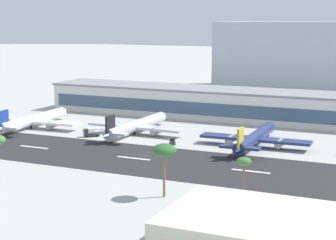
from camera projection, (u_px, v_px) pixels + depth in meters
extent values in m
plane|color=#A8A8A3|center=(143.00, 155.00, 194.33)|extent=(1400.00, 1400.00, 0.00)
cube|color=#262628|center=(136.00, 159.00, 189.96)|extent=(800.00, 38.18, 0.08)
cube|color=white|center=(34.00, 147.00, 206.55)|extent=(12.00, 1.20, 0.01)
cube|color=white|center=(134.00, 158.00, 190.34)|extent=(12.00, 1.20, 0.01)
cube|color=white|center=(251.00, 171.00, 174.24)|extent=(12.00, 1.20, 0.01)
cube|color=silver|center=(236.00, 105.00, 263.51)|extent=(180.73, 25.60, 12.45)
cube|color=#38516B|center=(227.00, 111.00, 252.00)|extent=(175.31, 0.30, 5.60)
cube|color=gray|center=(236.00, 91.00, 262.34)|extent=(182.54, 25.86, 1.00)
cube|color=#A8B2BC|center=(330.00, 57.00, 361.84)|extent=(144.32, 33.71, 42.84)
cylinder|color=white|center=(34.00, 120.00, 242.97)|extent=(5.91, 43.29, 4.32)
sphere|color=white|center=(62.00, 112.00, 262.64)|extent=(4.10, 4.10, 4.10)
cone|color=white|center=(1.00, 129.00, 223.29)|extent=(4.17, 7.91, 3.88)
cube|color=white|center=(33.00, 121.00, 242.26)|extent=(42.83, 8.05, 0.95)
cylinder|color=gray|center=(52.00, 124.00, 238.82)|extent=(3.03, 6.14, 2.81)
cylinder|color=gray|center=(14.00, 121.00, 245.95)|extent=(3.03, 6.14, 2.81)
cube|color=white|center=(4.00, 127.00, 224.79)|extent=(14.61, 4.09, 0.76)
cube|color=navy|center=(3.00, 119.00, 224.26)|extent=(0.91, 5.85, 6.91)
cylinder|color=black|center=(31.00, 127.00, 241.48)|extent=(0.78, 0.78, 1.19)
cylinder|color=silver|center=(137.00, 125.00, 230.29)|extent=(5.49, 43.83, 4.37)
sphere|color=silver|center=(161.00, 117.00, 249.68)|extent=(4.15, 4.15, 4.15)
cone|color=silver|center=(108.00, 135.00, 210.90)|extent=(4.14, 7.97, 3.94)
cube|color=silver|center=(136.00, 127.00, 229.59)|extent=(40.88, 7.60, 0.96)
cylinder|color=gray|center=(156.00, 131.00, 225.81)|extent=(3.00, 6.19, 2.84)
cylinder|color=gray|center=(116.00, 127.00, 233.65)|extent=(3.00, 6.19, 2.84)
cube|color=silver|center=(110.00, 133.00, 212.38)|extent=(13.93, 3.96, 0.77)
cube|color=black|center=(110.00, 125.00, 211.84)|extent=(0.85, 5.92, 7.00)
cylinder|color=black|center=(134.00, 133.00, 228.84)|extent=(0.79, 0.79, 1.20)
cylinder|color=navy|center=(256.00, 137.00, 207.29)|extent=(5.20, 43.28, 4.32)
sphere|color=navy|center=(270.00, 127.00, 226.85)|extent=(4.10, 4.10, 4.10)
cone|color=navy|center=(239.00, 150.00, 187.73)|extent=(4.05, 7.85, 3.89)
cube|color=navy|center=(255.00, 139.00, 206.58)|extent=(39.82, 7.29, 0.95)
cylinder|color=gray|center=(280.00, 143.00, 203.26)|extent=(2.93, 6.10, 2.81)
cylinder|color=gray|center=(231.00, 139.00, 210.17)|extent=(2.93, 6.10, 2.81)
cube|color=navy|center=(240.00, 147.00, 189.22)|extent=(13.57, 3.84, 0.76)
cube|color=gold|center=(240.00, 138.00, 188.69)|extent=(0.81, 5.84, 6.91)
cylinder|color=black|center=(254.00, 146.00, 205.81)|extent=(0.78, 0.78, 1.19)
cube|color=#2D3338|center=(92.00, 134.00, 224.75)|extent=(5.97, 5.90, 1.20)
cube|color=silver|center=(93.00, 130.00, 224.74)|extent=(4.70, 4.66, 1.60)
cube|color=#2D3338|center=(86.00, 131.00, 223.79)|extent=(2.74, 2.75, 1.50)
cylinder|color=black|center=(86.00, 135.00, 225.26)|extent=(0.84, 0.83, 0.90)
cylinder|color=black|center=(87.00, 136.00, 223.04)|extent=(0.84, 0.83, 0.90)
cylinder|color=black|center=(96.00, 135.00, 226.67)|extent=(0.84, 0.83, 0.90)
cylinder|color=black|center=(98.00, 136.00, 224.45)|extent=(0.84, 0.83, 0.90)
cube|color=#2D3338|center=(172.00, 142.00, 211.42)|extent=(3.14, 3.54, 1.00)
cube|color=black|center=(172.00, 140.00, 211.25)|extent=(2.15, 2.31, 0.90)
cylinder|color=black|center=(174.00, 143.00, 212.73)|extent=(0.57, 0.65, 0.60)
cylinder|color=black|center=(170.00, 143.00, 212.44)|extent=(0.57, 0.65, 0.60)
cylinder|color=black|center=(175.00, 144.00, 210.57)|extent=(0.57, 0.65, 0.60)
cylinder|color=black|center=(171.00, 144.00, 210.27)|extent=(0.57, 0.65, 0.60)
cylinder|color=brown|center=(164.00, 174.00, 148.48)|extent=(0.62, 0.62, 12.34)
ellipsoid|color=#2D602D|center=(164.00, 150.00, 147.40)|extent=(6.31, 6.31, 3.47)
cylinder|color=brown|center=(243.00, 180.00, 146.80)|extent=(0.50, 0.50, 9.95)
ellipsoid|color=#386B33|center=(244.00, 161.00, 145.93)|extent=(3.93, 3.93, 2.16)
cube|color=beige|center=(257.00, 227.00, 119.52)|extent=(37.12, 29.42, 6.01)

